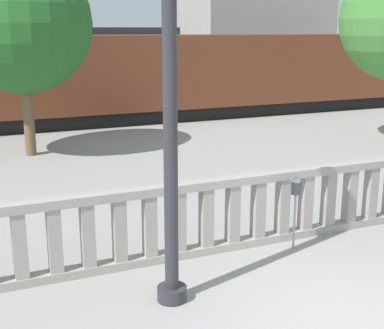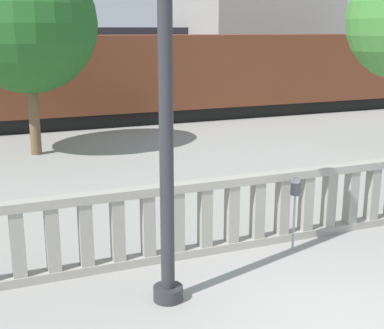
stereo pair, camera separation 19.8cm
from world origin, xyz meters
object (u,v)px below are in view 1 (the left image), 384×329
(parking_meter, at_px, (296,191))
(train_near, at_px, (151,76))
(tree_right, at_px, (21,24))
(lamppost, at_px, (170,101))
(train_far, at_px, (114,58))

(parking_meter, height_order, train_near, train_near)
(parking_meter, height_order, tree_right, tree_right)
(parking_meter, bearing_deg, train_near, 80.71)
(lamppost, distance_m, tree_right, 10.10)
(parking_meter, xyz_separation_m, tree_right, (-3.23, 9.17, 2.80))
(lamppost, height_order, train_near, lamppost)
(train_far, bearing_deg, train_near, -98.35)
(train_near, height_order, train_far, train_far)
(lamppost, bearing_deg, parking_meter, 18.20)
(lamppost, xyz_separation_m, train_near, (4.85, 14.63, -0.99))
(train_near, distance_m, tree_right, 7.44)
(tree_right, bearing_deg, train_near, 39.98)
(parking_meter, relative_size, train_near, 0.05)
(lamppost, relative_size, train_near, 0.20)
(train_near, bearing_deg, train_far, 81.65)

